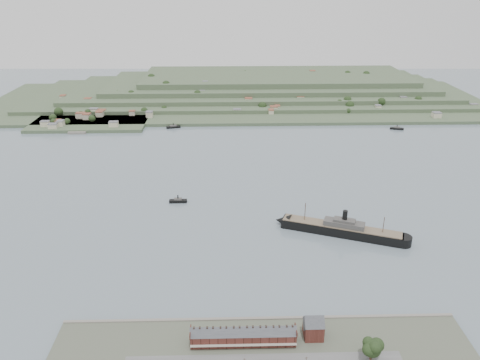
{
  "coord_description": "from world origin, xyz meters",
  "views": [
    {
      "loc": [
        -16.94,
        -359.59,
        178.81
      ],
      "look_at": [
        -6.34,
        30.0,
        9.94
      ],
      "focal_mm": 35.0,
      "sensor_mm": 36.0,
      "label": 1
    }
  ],
  "objects_px": {
    "terrace_row": "(243,336)",
    "fig_tree": "(373,348)",
    "gabled_building": "(313,327)",
    "tugboat": "(178,201)",
    "steamship": "(338,229)"
  },
  "relations": [
    {
      "from": "gabled_building",
      "to": "tugboat",
      "type": "bearing_deg",
      "value": 117.46
    },
    {
      "from": "steamship",
      "to": "fig_tree",
      "type": "bearing_deg",
      "value": -95.0
    },
    {
      "from": "fig_tree",
      "to": "tugboat",
      "type": "bearing_deg",
      "value": 121.51
    },
    {
      "from": "steamship",
      "to": "fig_tree",
      "type": "relative_size",
      "value": 7.52
    },
    {
      "from": "gabled_building",
      "to": "fig_tree",
      "type": "distance_m",
      "value": 31.92
    },
    {
      "from": "terrace_row",
      "to": "tugboat",
      "type": "bearing_deg",
      "value": 106.26
    },
    {
      "from": "gabled_building",
      "to": "steamship",
      "type": "relative_size",
      "value": 0.14
    },
    {
      "from": "terrace_row",
      "to": "fig_tree",
      "type": "distance_m",
      "value": 65.58
    },
    {
      "from": "terrace_row",
      "to": "steamship",
      "type": "xyz_separation_m",
      "value": [
        75.42,
        115.87,
        -2.31
      ]
    },
    {
      "from": "tugboat",
      "to": "gabled_building",
      "type": "bearing_deg",
      "value": -62.54
    },
    {
      "from": "gabled_building",
      "to": "steamship",
      "type": "bearing_deg",
      "value": 71.27
    },
    {
      "from": "tugboat",
      "to": "fig_tree",
      "type": "relative_size",
      "value": 1.18
    },
    {
      "from": "tugboat",
      "to": "fig_tree",
      "type": "bearing_deg",
      "value": -58.49
    },
    {
      "from": "terrace_row",
      "to": "gabled_building",
      "type": "bearing_deg",
      "value": 6.12
    },
    {
      "from": "steamship",
      "to": "terrace_row",
      "type": "bearing_deg",
      "value": -123.06
    }
  ]
}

